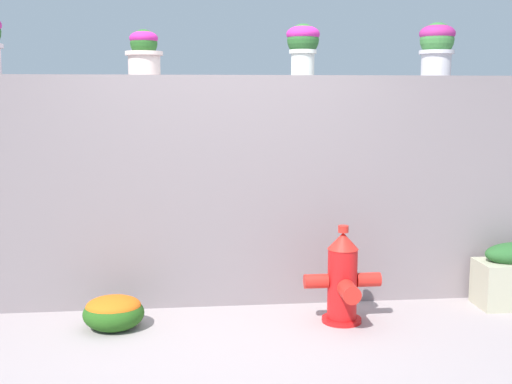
# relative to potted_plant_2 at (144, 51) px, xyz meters

# --- Properties ---
(ground_plane) EXTENTS (24.00, 24.00, 0.00)m
(ground_plane) POSITION_rel_potted_plant_2_xyz_m (0.59, -0.97, -1.99)
(ground_plane) COLOR #9F9192
(stone_wall) EXTENTS (6.78, 0.40, 1.81)m
(stone_wall) POSITION_rel_potted_plant_2_xyz_m (0.59, 0.03, -1.09)
(stone_wall) COLOR gray
(stone_wall) RESTS_ON ground
(potted_plant_2) EXTENTS (0.29, 0.29, 0.34)m
(potted_plant_2) POSITION_rel_potted_plant_2_xyz_m (0.00, 0.00, 0.00)
(potted_plant_2) COLOR beige
(potted_plant_2) RESTS_ON stone_wall
(potted_plant_3) EXTENTS (0.27, 0.27, 0.41)m
(potted_plant_3) POSITION_rel_potted_plant_2_xyz_m (1.25, 0.07, 0.07)
(potted_plant_3) COLOR silver
(potted_plant_3) RESTS_ON stone_wall
(potted_plant_4) EXTENTS (0.29, 0.29, 0.43)m
(potted_plant_4) POSITION_rel_potted_plant_2_xyz_m (2.35, 0.07, 0.07)
(potted_plant_4) COLOR silver
(potted_plant_4) RESTS_ON stone_wall
(fire_hydrant) EXTENTS (0.57, 0.45, 0.72)m
(fire_hydrant) POSITION_rel_potted_plant_2_xyz_m (1.43, -0.64, -1.68)
(fire_hydrant) COLOR red
(fire_hydrant) RESTS_ON ground
(flower_bush_left) EXTENTS (0.44, 0.39, 0.25)m
(flower_bush_left) POSITION_rel_potted_plant_2_xyz_m (-0.23, -0.59, -1.86)
(flower_bush_left) COLOR #265919
(flower_bush_left) RESTS_ON ground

